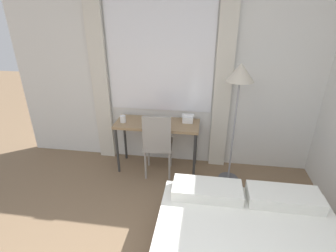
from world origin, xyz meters
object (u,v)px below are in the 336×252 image
desk (157,127)px  book (160,121)px  desk_chair (158,142)px  telephone (188,118)px  standing_lamp (239,85)px  mug (123,119)px

desk → book: size_ratio=5.07×
desk → desk_chair: desk_chair is taller
telephone → desk_chair: bearing=-143.0°
standing_lamp → telephone: size_ratio=9.84×
desk_chair → mug: desk_chair is taller
telephone → mug: 0.93m
desk_chair → mug: size_ratio=9.88×
desk → mug: bearing=-174.3°
standing_lamp → book: size_ratio=7.08×
desk_chair → mug: 0.60m
desk → telephone: 0.46m
book → mug: size_ratio=2.38×
desk → desk_chair: 0.23m
desk → telephone: size_ratio=7.03×
mug → book: bearing=7.7°
telephone → mug: telephone is taller
desk → standing_lamp: bearing=-8.5°
desk_chair → telephone: 0.55m
desk → book: book is taller
mug → telephone: bearing=9.5°
desk_chair → book: size_ratio=4.15×
desk → standing_lamp: standing_lamp is taller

